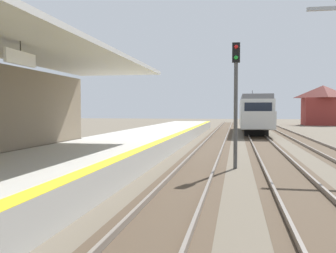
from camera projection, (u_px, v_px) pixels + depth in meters
name	position (u px, v px, depth m)	size (l,w,h in m)	color
station_platform	(54.00, 170.00, 12.61)	(5.00, 80.00, 0.91)	#B7B5AD
track_pair_nearest_platform	(198.00, 167.00, 15.78)	(2.34, 120.00, 0.16)	#4C3D2D
track_pair_middle	(282.00, 170.00, 15.17)	(2.34, 120.00, 0.16)	#4C3D2D
approaching_train	(254.00, 112.00, 41.18)	(2.93, 19.60, 4.76)	silver
rail_signal_post	(236.00, 92.00, 15.65)	(0.32, 0.34, 5.20)	#4C4C4C
distant_trackside_house	(323.00, 104.00, 60.88)	(6.60, 5.28, 6.40)	maroon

